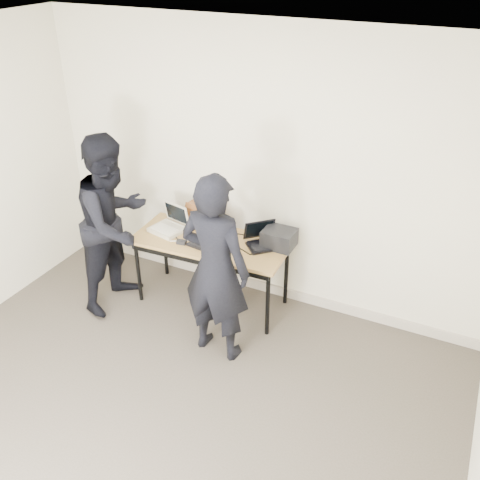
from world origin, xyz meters
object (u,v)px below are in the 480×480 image
Objects in this scene: equipment_box at (279,238)px; person_observer at (114,223)px; laptop_beige at (169,225)px; desk at (211,246)px; laptop_right at (262,240)px; laptop_center at (208,238)px; person_typist at (215,269)px; leather_satchel at (205,215)px.

person_observer reaches higher than equipment_box.
desk is at bearing 11.16° from laptop_beige.
person_observer reaches higher than laptop_right.
laptop_right is (0.48, 0.20, 0.00)m from laptop_center.
desk is 5.18× the size of equipment_box.
laptop_center is at bearing -67.11° from person_observer.
laptop_beige is at bearing -179.23° from laptop_center.
laptop_right is at bearing -94.30° from person_typist.
laptop_right is at bearing 3.29° from leather_satchel.
laptop_beige is at bearing 144.20° from laptop_right.
equipment_box is (0.63, 0.24, 0.03)m from laptop_center.
person_typist reaches higher than equipment_box.
leather_satchel is (0.29, 0.21, 0.08)m from laptop_beige.
laptop_center reaches higher than laptop_right.
laptop_center is 0.52m from laptop_right.
laptop_center is at bearing -93.28° from desk.
leather_satchel is at bearing 177.48° from equipment_box.
person_typist is 0.98× the size of person_observer.
leather_satchel is at bearing 49.40° from laptop_beige.
laptop_center is (-0.00, -0.04, 0.11)m from desk.
equipment_box reaches higher than desk.
equipment_box is at bearing -66.50° from person_observer.
person_typist reaches higher than laptop_right.
desk is 3.67× the size of laptop_right.
laptop_beige reaches higher than desk.
equipment_box is 0.17× the size of person_typist.
leather_satchel reaches higher than equipment_box.
equipment_box is 1.58m from person_observer.
person_observer is (-0.86, -0.34, 0.22)m from desk.
laptop_beige reaches higher than laptop_center.
laptop_right is 0.24× the size of person_typist.
person_typist is at bearing -141.37° from laptop_right.
equipment_box is 0.84m from person_typist.
person_observer is (-1.33, -0.49, 0.11)m from laptop_right.
laptop_center is 0.67m from equipment_box.
laptop_beige is at bearing -170.79° from equipment_box.
laptop_center reaches higher than equipment_box.
laptop_beige is 0.21× the size of person_typist.
laptop_beige is 0.21× the size of person_observer.
laptop_beige is 1.25× the size of equipment_box.
laptop_center is 0.19× the size of person_typist.
laptop_center is 1.09× the size of equipment_box.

